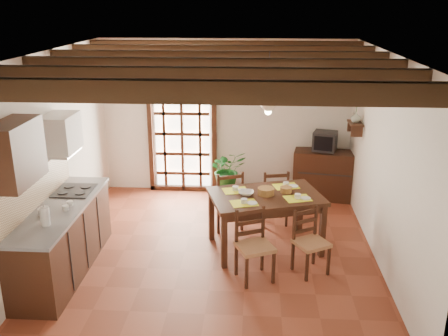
# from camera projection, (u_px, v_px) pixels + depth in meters

# --- Properties ---
(ground_plane) EXTENTS (5.00, 5.00, 0.00)m
(ground_plane) POSITION_uv_depth(u_px,v_px,m) (215.00, 253.00, 7.13)
(ground_plane) COLOR brown
(room_shell) EXTENTS (4.52, 5.02, 2.81)m
(room_shell) POSITION_uv_depth(u_px,v_px,m) (214.00, 130.00, 6.55)
(room_shell) COLOR silver
(room_shell) RESTS_ON ground_plane
(ceiling_beams) EXTENTS (4.50, 4.34, 0.20)m
(ceiling_beams) POSITION_uv_depth(u_px,v_px,m) (214.00, 62.00, 6.26)
(ceiling_beams) COLOR black
(ceiling_beams) RESTS_ON room_shell
(french_door) EXTENTS (1.26, 0.11, 2.32)m
(french_door) POSITION_uv_depth(u_px,v_px,m) (182.00, 130.00, 9.11)
(french_door) COLOR white
(french_door) RESTS_ON ground_plane
(kitchen_counter) EXTENTS (0.64, 2.25, 1.38)m
(kitchen_counter) POSITION_uv_depth(u_px,v_px,m) (63.00, 238.00, 6.53)
(kitchen_counter) COLOR #321A10
(kitchen_counter) RESTS_ON ground_plane
(upper_cabinet) EXTENTS (0.35, 0.80, 0.70)m
(upper_cabinet) POSITION_uv_depth(u_px,v_px,m) (15.00, 153.00, 5.43)
(upper_cabinet) COLOR #321A10
(upper_cabinet) RESTS_ON room_shell
(range_hood) EXTENTS (0.38, 0.60, 0.54)m
(range_hood) POSITION_uv_depth(u_px,v_px,m) (61.00, 134.00, 6.65)
(range_hood) COLOR white
(range_hood) RESTS_ON room_shell
(counter_items) EXTENTS (0.50, 1.43, 0.25)m
(counter_items) POSITION_uv_depth(u_px,v_px,m) (61.00, 201.00, 6.46)
(counter_items) COLOR black
(counter_items) RESTS_ON kitchen_counter
(dining_table) EXTENTS (1.75, 1.38, 0.83)m
(dining_table) POSITION_uv_depth(u_px,v_px,m) (266.00, 202.00, 7.05)
(dining_table) COLOR #381E12
(dining_table) RESTS_ON ground_plane
(chair_near_left) EXTENTS (0.56, 0.55, 0.93)m
(chair_near_left) POSITION_uv_depth(u_px,v_px,m) (254.00, 258.00, 6.39)
(chair_near_left) COLOR #A66E46
(chair_near_left) RESTS_ON ground_plane
(chair_near_right) EXTENTS (0.54, 0.53, 0.86)m
(chair_near_right) POSITION_uv_depth(u_px,v_px,m) (310.00, 253.00, 6.55)
(chair_near_right) COLOR #A66E46
(chair_near_right) RESTS_ON ground_plane
(chair_far_left) EXTENTS (0.57, 0.56, 0.97)m
(chair_far_left) POSITION_uv_depth(u_px,v_px,m) (227.00, 210.00, 7.83)
(chair_far_left) COLOR #A66E46
(chair_far_left) RESTS_ON ground_plane
(chair_far_right) EXTENTS (0.50, 0.48, 0.93)m
(chair_far_right) POSITION_uv_depth(u_px,v_px,m) (273.00, 206.00, 8.00)
(chair_far_right) COLOR #A66E46
(chair_far_right) RESTS_ON ground_plane
(table_setting) EXTENTS (1.12, 0.74, 0.10)m
(table_setting) POSITION_uv_depth(u_px,v_px,m) (266.00, 187.00, 6.98)
(table_setting) COLOR #F4FF28
(table_setting) RESTS_ON dining_table
(table_bowl) EXTENTS (0.23, 0.23, 0.05)m
(table_bowl) POSITION_uv_depth(u_px,v_px,m) (246.00, 193.00, 7.00)
(table_bowl) COLOR white
(table_bowl) RESTS_ON dining_table
(sideboard) EXTENTS (1.09, 0.62, 0.88)m
(sideboard) POSITION_uv_depth(u_px,v_px,m) (323.00, 175.00, 8.98)
(sideboard) COLOR #321A10
(sideboard) RESTS_ON ground_plane
(crt_tv) EXTENTS (0.48, 0.46, 0.34)m
(crt_tv) POSITION_uv_depth(u_px,v_px,m) (325.00, 141.00, 8.77)
(crt_tv) COLOR black
(crt_tv) RESTS_ON sideboard
(fuse_box) EXTENTS (0.25, 0.03, 0.32)m
(fuse_box) POSITION_uv_depth(u_px,v_px,m) (311.00, 100.00, 8.82)
(fuse_box) COLOR white
(fuse_box) RESTS_ON room_shell
(plant_pot) EXTENTS (0.38, 0.38, 0.23)m
(plant_pot) POSITION_uv_depth(u_px,v_px,m) (227.00, 191.00, 9.10)
(plant_pot) COLOR maroon
(plant_pot) RESTS_ON ground_plane
(potted_plant) EXTENTS (2.08, 1.95, 1.86)m
(potted_plant) POSITION_uv_depth(u_px,v_px,m) (227.00, 168.00, 8.95)
(potted_plant) COLOR #144C19
(potted_plant) RESTS_ON ground_plane
(wall_shelf) EXTENTS (0.20, 0.42, 0.20)m
(wall_shelf) POSITION_uv_depth(u_px,v_px,m) (355.00, 126.00, 8.02)
(wall_shelf) COLOR #321A10
(wall_shelf) RESTS_ON room_shell
(shelf_vase) EXTENTS (0.15, 0.15, 0.15)m
(shelf_vase) POSITION_uv_depth(u_px,v_px,m) (356.00, 117.00, 7.98)
(shelf_vase) COLOR #B2BFB2
(shelf_vase) RESTS_ON wall_shelf
(shelf_flowers) EXTENTS (0.14, 0.14, 0.36)m
(shelf_flowers) POSITION_uv_depth(u_px,v_px,m) (357.00, 104.00, 7.91)
(shelf_flowers) COLOR #F4FF28
(shelf_flowers) RESTS_ON shelf_vase
(framed_picture) EXTENTS (0.03, 0.32, 0.32)m
(framed_picture) POSITION_uv_depth(u_px,v_px,m) (363.00, 92.00, 7.85)
(framed_picture) COLOR brown
(framed_picture) RESTS_ON room_shell
(pendant_lamp) EXTENTS (0.36, 0.36, 0.84)m
(pendant_lamp) POSITION_uv_depth(u_px,v_px,m) (268.00, 106.00, 6.71)
(pendant_lamp) COLOR black
(pendant_lamp) RESTS_ON room_shell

